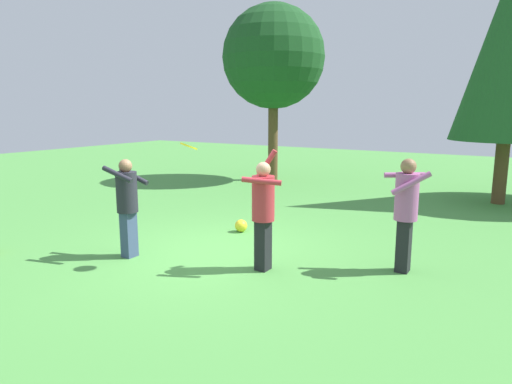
{
  "coord_description": "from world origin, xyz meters",
  "views": [
    {
      "loc": [
        4.55,
        -5.93,
        2.43
      ],
      "look_at": [
        0.61,
        0.47,
        1.05
      ],
      "focal_mm": 32.16,
      "sensor_mm": 36.0,
      "label": 1
    }
  ],
  "objects_px": {
    "tree_left": "(274,57)",
    "ball_white": "(262,216)",
    "frisbee": "(189,146)",
    "ball_yellow": "(241,226)",
    "person_thrower": "(263,206)",
    "person_bystander": "(406,206)",
    "person_catcher": "(127,200)"
  },
  "relations": [
    {
      "from": "person_thrower",
      "to": "person_catcher",
      "type": "xyz_separation_m",
      "value": [
        -2.2,
        -0.62,
        -0.02
      ]
    },
    {
      "from": "frisbee",
      "to": "ball_white",
      "type": "distance_m",
      "value": 3.61
    },
    {
      "from": "person_catcher",
      "to": "frisbee",
      "type": "xyz_separation_m",
      "value": [
        1.18,
        0.17,
        0.91
      ]
    },
    {
      "from": "person_bystander",
      "to": "person_catcher",
      "type": "bearing_deg",
      "value": -5.08
    },
    {
      "from": "person_bystander",
      "to": "ball_yellow",
      "type": "height_order",
      "value": "person_bystander"
    },
    {
      "from": "ball_yellow",
      "to": "person_catcher",
      "type": "bearing_deg",
      "value": -107.86
    },
    {
      "from": "person_bystander",
      "to": "ball_yellow",
      "type": "distance_m",
      "value": 3.48
    },
    {
      "from": "person_catcher",
      "to": "ball_white",
      "type": "xyz_separation_m",
      "value": [
        0.6,
        3.26,
        -0.86
      ]
    },
    {
      "from": "person_thrower",
      "to": "frisbee",
      "type": "height_order",
      "value": "frisbee"
    },
    {
      "from": "person_bystander",
      "to": "ball_yellow",
      "type": "relative_size",
      "value": 6.85
    },
    {
      "from": "ball_yellow",
      "to": "tree_left",
      "type": "distance_m",
      "value": 7.84
    },
    {
      "from": "ball_white",
      "to": "person_bystander",
      "type": "bearing_deg",
      "value": -25.06
    },
    {
      "from": "person_thrower",
      "to": "frisbee",
      "type": "bearing_deg",
      "value": -0.0
    },
    {
      "from": "person_thrower",
      "to": "person_catcher",
      "type": "height_order",
      "value": "person_thrower"
    },
    {
      "from": "tree_left",
      "to": "ball_white",
      "type": "bearing_deg",
      "value": -62.86
    },
    {
      "from": "person_catcher",
      "to": "person_bystander",
      "type": "distance_m",
      "value": 4.36
    },
    {
      "from": "person_thrower",
      "to": "tree_left",
      "type": "xyz_separation_m",
      "value": [
        -4.26,
        7.81,
        3.07
      ]
    },
    {
      "from": "frisbee",
      "to": "ball_yellow",
      "type": "distance_m",
      "value": 2.75
    },
    {
      "from": "person_thrower",
      "to": "person_bystander",
      "type": "height_order",
      "value": "person_thrower"
    },
    {
      "from": "ball_yellow",
      "to": "ball_white",
      "type": "distance_m",
      "value": 1.02
    },
    {
      "from": "person_catcher",
      "to": "frisbee",
      "type": "distance_m",
      "value": 1.5
    },
    {
      "from": "person_bystander",
      "to": "tree_left",
      "type": "distance_m",
      "value": 9.61
    },
    {
      "from": "ball_yellow",
      "to": "tree_left",
      "type": "height_order",
      "value": "tree_left"
    },
    {
      "from": "person_bystander",
      "to": "frisbee",
      "type": "xyz_separation_m",
      "value": [
        -2.86,
        -1.48,
        0.85
      ]
    },
    {
      "from": "ball_white",
      "to": "tree_left",
      "type": "xyz_separation_m",
      "value": [
        -2.65,
        5.17,
        3.96
      ]
    },
    {
      "from": "person_catcher",
      "to": "person_bystander",
      "type": "xyz_separation_m",
      "value": [
        4.04,
        1.66,
        0.06
      ]
    },
    {
      "from": "frisbee",
      "to": "tree_left",
      "type": "height_order",
      "value": "tree_left"
    },
    {
      "from": "person_catcher",
      "to": "tree_left",
      "type": "relative_size",
      "value": 0.28
    },
    {
      "from": "person_bystander",
      "to": "ball_yellow",
      "type": "bearing_deg",
      "value": -37.6
    },
    {
      "from": "person_catcher",
      "to": "ball_yellow",
      "type": "bearing_deg",
      "value": 63.7
    },
    {
      "from": "person_bystander",
      "to": "frisbee",
      "type": "bearing_deg",
      "value": -0.0
    },
    {
      "from": "frisbee",
      "to": "tree_left",
      "type": "relative_size",
      "value": 0.06
    }
  ]
}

